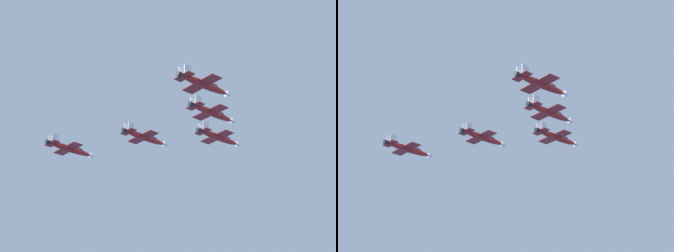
% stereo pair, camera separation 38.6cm
% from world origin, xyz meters
% --- Properties ---
extents(jet_lead, '(14.88, 9.64, 3.21)m').
position_xyz_m(jet_lead, '(9.63, 12.13, 178.22)').
color(jet_lead, red).
extents(jet_left_wingman, '(14.54, 9.40, 3.13)m').
position_xyz_m(jet_left_wingman, '(19.39, -3.52, 178.05)').
color(jet_left_wingman, red).
extents(jet_right_wingman, '(14.59, 9.42, 3.14)m').
position_xyz_m(jet_right_wingman, '(26.65, 19.23, 176.17)').
color(jet_right_wingman, red).
extents(jet_left_outer, '(14.39, 9.31, 3.10)m').
position_xyz_m(jet_left_outer, '(29.15, -19.18, 174.78)').
color(jet_left_outer, red).
extents(jet_right_outer, '(14.77, 9.59, 3.20)m').
position_xyz_m(jet_right_outer, '(43.67, 26.34, 173.71)').
color(jet_right_outer, red).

